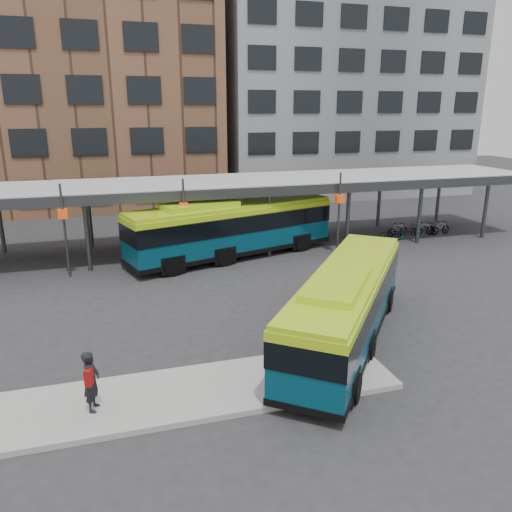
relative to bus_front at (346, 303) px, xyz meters
The scene contains 9 objects.
ground 2.24m from the bus_front, 139.02° to the left, with size 120.00×120.00×0.00m, color #28282B.
boarding_island 7.14m from the bus_front, 163.79° to the right, with size 14.00×3.00×0.18m, color gray.
canopy 14.17m from the bus_front, 95.19° to the left, with size 40.00×6.53×4.80m.
building_brick 36.15m from the bus_front, 108.73° to the left, with size 26.00×14.00×22.00m, color brown.
building_grey 37.18m from the bus_front, 65.89° to the left, with size 24.00×14.00×20.00m, color slate.
bus_front is the anchor object (origin of this frame).
bus_rear 11.92m from the bus_front, 96.58° to the left, with size 12.58×6.11×3.41m.
pedestrian 9.09m from the bus_front, 166.30° to the right, with size 0.57×0.73×1.79m.
bike_rack 17.44m from the bus_front, 48.46° to the left, with size 5.61×1.35×0.96m.
Camera 1 is at (-6.71, -16.24, 8.35)m, focal length 35.00 mm.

